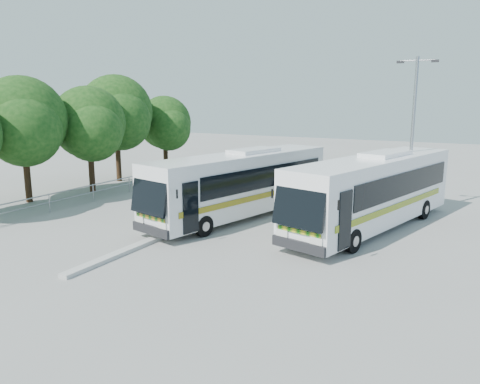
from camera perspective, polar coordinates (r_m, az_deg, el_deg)
The scene contains 10 objects.
ground at distance 19.32m, azimuth -2.62°, elevation -5.91°, with size 100.00×100.00×0.00m, color gray.
kerb_divider at distance 22.11m, azimuth -5.10°, elevation -3.51°, with size 0.40×16.00×0.15m, color #B2B2AD.
railing at distance 28.24m, azimuth -16.03°, elevation 0.74°, with size 0.06×22.00×1.00m.
tree_far_b at distance 28.24m, azimuth -24.92°, elevation 7.96°, with size 5.33×5.03×6.96m.
tree_far_c at distance 30.11m, azimuth -17.87°, elevation 8.03°, with size 4.97×4.69×6.49m.
tree_far_d at distance 33.57m, azimuth -14.79°, elevation 9.44°, with size 5.62×5.30×7.33m.
tree_far_e at distance 36.61m, azimuth -9.09°, elevation 8.35°, with size 4.54×4.28×5.92m.
coach_main at distance 22.67m, azimuth 0.15°, elevation 1.13°, with size 4.82×11.40×3.11m.
coach_adjacent at distance 21.50m, azimuth 15.96°, elevation 0.22°, with size 5.06×11.67×3.18m.
lamppost at distance 24.18m, azimuth 20.29°, elevation 7.10°, with size 1.87×0.26×7.66m.
Camera 1 is at (9.48, -15.83, 5.75)m, focal length 35.00 mm.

